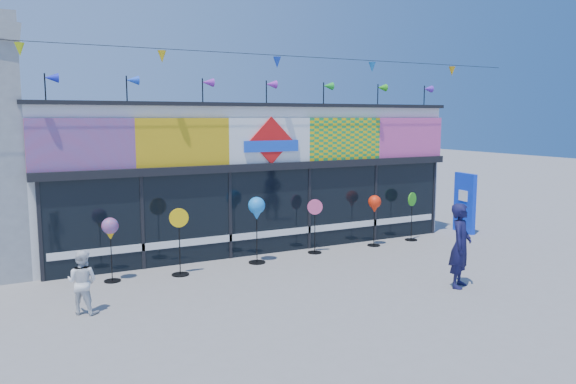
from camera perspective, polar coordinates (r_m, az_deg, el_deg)
ground at (r=12.71m, az=5.08°, el=-9.44°), size 80.00×80.00×0.00m
kite_shop at (r=17.52m, az=-5.39°, el=2.10°), size 16.00×5.70×5.31m
blue_sign at (r=19.03m, az=17.51°, el=-1.05°), size 0.28×0.98×1.93m
spinner_0 at (r=13.29m, az=-17.61°, el=-3.76°), size 0.37×0.37×1.48m
spinner_1 at (r=13.49m, az=-10.97°, el=-4.82°), size 0.45×0.41×1.61m
spinner_2 at (r=14.27m, az=-3.20°, el=-1.87°), size 0.43×0.43×1.71m
spinner_3 at (r=15.42m, az=2.74°, el=-3.35°), size 0.41×0.38×1.50m
spinner_4 at (r=16.39m, az=8.78°, el=-1.36°), size 0.38×0.38×1.49m
spinner_5 at (r=17.39m, az=12.46°, el=-2.31°), size 0.40×0.37×1.47m
adult_man at (r=12.89m, az=17.12°, el=-5.22°), size 0.81×0.75×1.86m
child at (r=11.47m, az=-20.17°, el=-8.57°), size 0.69×0.63×1.23m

